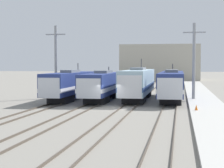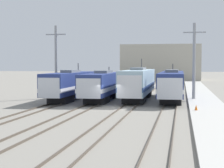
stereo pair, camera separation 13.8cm
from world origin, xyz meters
name	(u,v)px [view 1 (the left image)]	position (x,y,z in m)	size (l,w,h in m)	color
ground_plane	(108,108)	(0.00, 0.00, 0.00)	(400.00, 400.00, 0.00)	gray
rail_pair_far_left	(50,106)	(-6.70, 0.00, 0.07)	(1.51, 120.00, 0.15)	#4C4238
rail_pair_center_left	(88,107)	(-2.23, 0.00, 0.07)	(1.51, 120.00, 0.15)	#4C4238
rail_pair_center_right	(128,107)	(2.23, 0.00, 0.07)	(1.51, 120.00, 0.15)	#4C4238
rail_pair_far_right	(169,108)	(6.70, 0.00, 0.07)	(1.51, 120.00, 0.15)	#4C4238
locomotive_far_left	(69,85)	(-6.70, 7.64, 2.08)	(2.81, 17.03, 4.92)	black
locomotive_center_left	(103,85)	(-2.23, 8.06, 2.04)	(3.06, 16.83, 4.41)	black
locomotive_center_right	(138,83)	(2.23, 9.60, 2.23)	(3.07, 18.01, 5.58)	#232326
locomotive_far_right	(172,84)	(6.70, 9.67, 2.10)	(3.04, 19.21, 4.83)	black
catenary_tower_left	(56,61)	(-9.30, 9.85, 5.23)	(2.90, 0.40, 10.13)	gray
catenary_tower_right	(194,61)	(9.53, 9.85, 5.23)	(2.90, 0.40, 10.13)	gray
platform	(209,109)	(10.77, 0.00, 0.13)	(4.00, 120.00, 0.26)	#B7B5AD
traffic_cone	(196,107)	(9.38, -2.67, 0.53)	(0.30, 0.30, 0.54)	orange
depot_building	(160,62)	(1.78, 75.50, 5.29)	(23.35, 14.44, 10.59)	#B2AD9E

